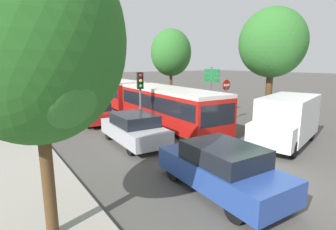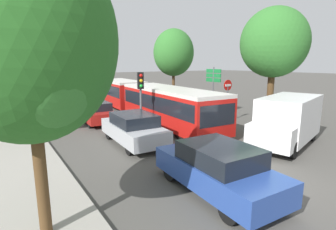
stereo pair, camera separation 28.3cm
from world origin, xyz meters
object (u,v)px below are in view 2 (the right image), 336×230
Objects in this scene: tree_right_mid at (174,54)px; direction_sign_post at (213,81)px; tree_left_far at (5,58)px; traffic_light at (141,89)px; tree_left_near at (29,45)px; queued_car_blue at (217,168)px; white_van at (288,119)px; tree_right_near at (274,43)px; queued_car_black at (74,102)px; no_entry_sign at (227,94)px; articulated_bus at (145,98)px; queued_car_silver at (134,129)px; city_bus_rear at (43,82)px; queued_car_red at (96,112)px; tree_left_mid at (0,66)px.

direction_sign_post is at bearing -94.59° from tree_right_mid.
direction_sign_post is at bearing -37.16° from tree_left_far.
tree_left_near is at bearing -26.33° from traffic_light.
direction_sign_post reaches higher than queued_car_blue.
tree_right_near is (2.30, 2.66, 3.79)m from white_van.
tree_right_mid is at bearing 46.99° from tree_left_near.
queued_car_black is 1.43× the size of no_entry_sign.
tree_right_mid reaches higher than queued_car_black.
queued_car_silver is (-3.70, -5.51, -0.61)m from articulated_bus.
tree_left_far reaches higher than city_bus_rear.
tree_left_far reaches higher than traffic_light.
queued_car_red is 0.77× the size of white_van.
tree_left_near is at bearing -9.50° from white_van.
traffic_light is 1.21× the size of no_entry_sign.
tree_left_near reaches higher than queued_car_silver.
city_bus_rear is 29.80m from tree_right_near.
tree_left_mid is at bearing -93.96° from tree_left_far.
white_van is at bearing -155.52° from queued_car_black.
queued_car_black is (-3.61, 5.77, -0.68)m from articulated_bus.
traffic_light is at bearing -7.18° from queued_car_blue.
tree_left_near is at bearing 141.26° from queued_car_silver.
direction_sign_post is 16.07m from tree_left_near.
direction_sign_post is at bearing 89.07° from tree_right_near.
articulated_bus is 14.07m from tree_left_near.
tree_left_mid reaches higher than articulated_bus.
queued_car_black is (-0.02, -15.60, -0.74)m from city_bus_rear.
queued_car_silver is at bearing 2.21° from queued_car_blue.
city_bus_rear is 27.00m from no_entry_sign.
white_van reaches higher than queued_car_blue.
tree_right_near is at bearing 82.54° from direction_sign_post.
no_entry_sign is at bearing 58.58° from direction_sign_post.
queued_car_blue is 1.10× the size of queued_car_black.
traffic_light is at bearing -35.55° from queued_car_silver.
queued_car_black is 9.96m from traffic_light.
traffic_light is 0.53× the size of tree_left_near.
queued_car_blue is at bearing -177.48° from queued_car_black.
direction_sign_post is at bearing -122.84° from white_van.
white_van reaches higher than queued_car_silver.
tree_left_far is at bearing 163.72° from tree_right_mid.
tree_right_near is 1.01× the size of tree_right_mid.
traffic_light is (1.25, 1.56, 1.73)m from queued_car_silver.
tree_left_near is at bearing -91.05° from tree_left_far.
tree_left_mid is at bearing 154.81° from tree_right_near.
queued_car_red is 8.94m from direction_sign_post.
tree_left_mid is (-5.14, -22.06, 2.33)m from city_bus_rear.
tree_left_far is at bearing 86.04° from tree_left_mid.
articulated_bus is 6.84m from queued_car_black.
queued_car_black is (0.10, 5.75, -0.01)m from queued_car_red.
queued_car_black is at bearing 2.52° from queued_car_blue.
queued_car_blue is (-3.80, -11.34, -0.61)m from articulated_bus.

